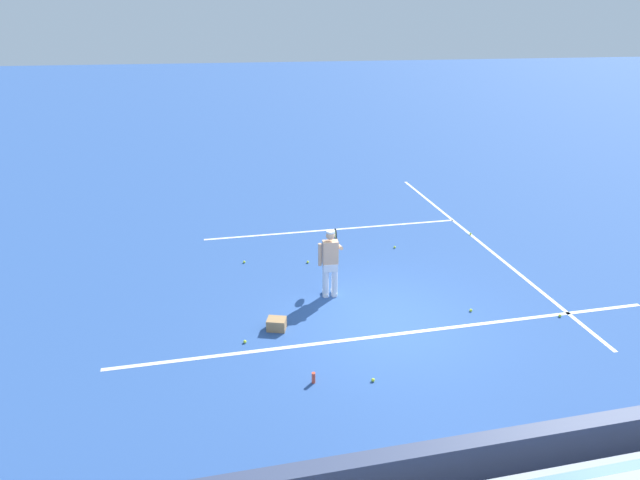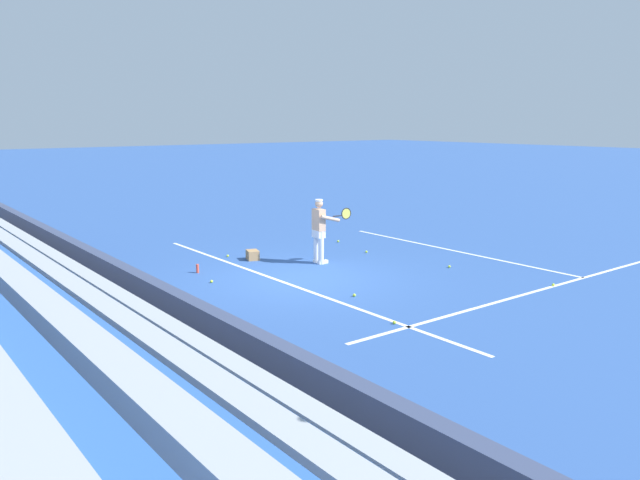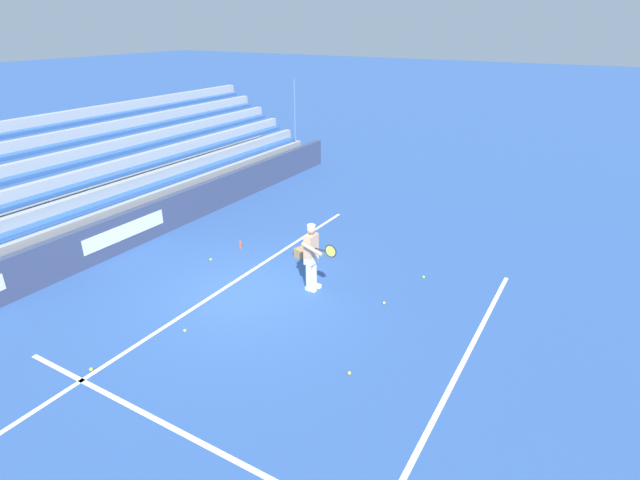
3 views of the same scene
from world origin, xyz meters
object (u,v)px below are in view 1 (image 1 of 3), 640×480
(tennis_player, at_px, (330,262))
(ball_box_cardboard, at_px, (277,324))
(tennis_ball_toward_net, at_px, (471,310))
(tennis_ball_far_right, at_px, (373,380))
(tennis_ball_midcourt, at_px, (244,262))
(tennis_ball_near_player, at_px, (471,234))
(tennis_ball_stray_back, at_px, (395,247))
(tennis_ball_far_left, at_px, (245,342))
(tennis_ball_by_box, at_px, (560,316))
(water_bottle, at_px, (314,378))
(tennis_ball_on_baseline, at_px, (308,262))

(tennis_player, distance_m, ball_box_cardboard, 2.03)
(tennis_player, distance_m, tennis_ball_toward_net, 3.43)
(tennis_ball_far_right, bearing_deg, tennis_ball_midcourt, 110.21)
(tennis_player, height_order, tennis_ball_near_player, tennis_player)
(tennis_ball_stray_back, xyz_separation_m, tennis_ball_far_left, (-4.65, -3.90, 0.00))
(tennis_ball_by_box, xyz_separation_m, water_bottle, (-5.89, -1.08, 0.08))
(tennis_ball_near_player, height_order, tennis_ball_by_box, same)
(tennis_ball_near_player, bearing_deg, water_bottle, -136.28)
(tennis_ball_near_player, relative_size, tennis_ball_far_right, 1.00)
(tennis_ball_toward_net, height_order, tennis_ball_far_left, same)
(tennis_player, height_order, tennis_ball_toward_net, tennis_player)
(tennis_ball_far_right, distance_m, tennis_ball_midcourt, 5.85)
(water_bottle, bearing_deg, tennis_ball_far_right, -9.84)
(tennis_ball_far_left, height_order, water_bottle, water_bottle)
(tennis_ball_stray_back, bearing_deg, ball_box_cardboard, -138.17)
(tennis_ball_stray_back, xyz_separation_m, tennis_ball_far_right, (-2.40, -5.60, 0.00))
(tennis_ball_by_box, relative_size, water_bottle, 0.30)
(tennis_ball_stray_back, distance_m, tennis_ball_toward_net, 3.75)
(tennis_ball_on_baseline, distance_m, tennis_ball_midcourt, 1.76)
(tennis_ball_stray_back, bearing_deg, tennis_ball_toward_net, -81.72)
(tennis_ball_midcourt, bearing_deg, tennis_ball_near_player, 4.75)
(ball_box_cardboard, height_order, tennis_ball_by_box, ball_box_cardboard)
(tennis_ball_stray_back, distance_m, water_bottle, 6.44)
(tennis_ball_by_box, xyz_separation_m, tennis_ball_midcourt, (-6.83, 4.22, 0.00))
(tennis_ball_on_baseline, xyz_separation_m, tennis_ball_midcourt, (-1.73, 0.36, 0.00))
(ball_box_cardboard, bearing_deg, tennis_ball_toward_net, -2.35)
(tennis_ball_toward_net, distance_m, tennis_ball_far_right, 3.49)
(tennis_ball_on_baseline, distance_m, tennis_ball_by_box, 6.40)
(tennis_ball_by_box, bearing_deg, tennis_ball_midcourt, 148.27)
(tennis_ball_stray_back, height_order, tennis_ball_midcourt, same)
(tennis_ball_stray_back, xyz_separation_m, tennis_ball_on_baseline, (-2.69, -0.47, 0.00))
(tennis_ball_by_box, distance_m, tennis_ball_midcourt, 8.02)
(ball_box_cardboard, distance_m, tennis_ball_near_player, 7.74)
(tennis_ball_by_box, bearing_deg, tennis_ball_far_right, -165.15)
(tennis_ball_far_left, relative_size, tennis_ball_by_box, 1.00)
(tennis_ball_far_right, bearing_deg, tennis_ball_near_player, 50.17)
(tennis_ball_by_box, bearing_deg, tennis_ball_far_left, 176.55)
(tennis_ball_by_box, bearing_deg, tennis_ball_near_player, 86.77)
(tennis_player, relative_size, tennis_ball_far_left, 25.98)
(tennis_ball_stray_back, relative_size, water_bottle, 0.30)
(tennis_ball_far_right, relative_size, tennis_ball_by_box, 1.00)
(water_bottle, bearing_deg, tennis_ball_by_box, 10.43)
(ball_box_cardboard, relative_size, tennis_ball_near_player, 6.06)
(tennis_ball_stray_back, bearing_deg, tennis_ball_by_box, -60.92)
(tennis_ball_near_player, bearing_deg, tennis_ball_far_left, -149.10)
(tennis_ball_on_baseline, bearing_deg, tennis_ball_far_left, -119.65)
(tennis_ball_stray_back, relative_size, tennis_ball_midcourt, 1.00)
(tennis_ball_stray_back, relative_size, tennis_ball_toward_net, 1.00)
(tennis_ball_by_box, height_order, tennis_ball_midcourt, same)
(tennis_ball_near_player, distance_m, tennis_ball_stray_back, 2.72)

